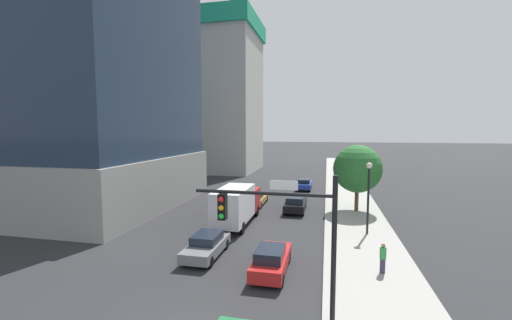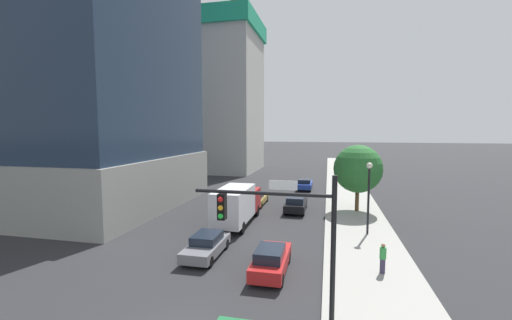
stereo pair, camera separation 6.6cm
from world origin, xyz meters
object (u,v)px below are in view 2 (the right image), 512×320
Objects in this scene: street_tree at (358,169)px; car_blue at (305,184)px; car_red at (271,260)px; box_truck at (237,204)px; pedestrian_green_shirt at (383,258)px; car_gold at (256,198)px; car_black at (296,204)px; traffic_light_pole at (282,224)px; street_lamp at (369,187)px; construction_building at (219,89)px; car_gray at (206,245)px.

street_tree is 12.68m from car_blue.
box_truck is (-4.31, 8.30, 1.01)m from car_red.
street_tree reaches higher than pedestrian_green_shirt.
car_gold is 2.90× the size of pedestrian_green_shirt.
car_black is 1.05× the size of car_red.
street_lamp is (4.63, 12.25, -0.47)m from traffic_light_pole.
construction_building reaches higher than car_black.
car_gray is 2.67× the size of pedestrian_green_shirt.
street_tree is 1.41× the size of car_red.
street_lamp is (23.40, -34.56, -11.83)m from construction_building.
car_black is (-5.68, -0.90, -3.39)m from street_tree.
car_black reaches higher than car_gold.
car_red is 2.74× the size of pedestrian_green_shirt.
street_tree reaches higher than street_lamp.
street_tree is at bearing 32.40° from box_truck.
construction_building reaches higher than pedestrian_green_shirt.
car_red is 5.97m from pedestrian_green_shirt.
car_gold is at bearing 90.00° from box_truck.
car_gold is 7.35m from box_truck.
car_blue is at bearing 75.89° from box_truck.
box_truck is (-10.17, 0.61, -1.90)m from street_lamp.
street_tree is at bearing 68.81° from car_red.
street_tree reaches higher than box_truck.
traffic_light_pole reaches higher than car_black.
street_tree is at bearing -5.33° from car_gold.
car_black is (17.53, -28.51, -14.73)m from construction_building.
construction_building is 51.69m from traffic_light_pole.
box_truck is at bearing 113.30° from traffic_light_pole.
car_blue is at bearing 79.82° from car_gray.
construction_building is 4.72× the size of box_truck.
traffic_light_pole is at bearing -66.70° from box_truck.
street_lamp is 0.70× the size of box_truck.
box_truck reaches higher than pedestrian_green_shirt.
construction_building is 7.67× the size of car_gold.
car_red is 9.41m from box_truck.
traffic_light_pole is at bearing -130.02° from pedestrian_green_shirt.
car_gray is at bearing -90.00° from box_truck.
traffic_light_pole reaches higher than street_lamp.
street_tree is (23.21, -27.61, -11.34)m from construction_building.
car_gold is (-9.98, 0.93, -3.47)m from street_tree.
car_gray is (-5.54, 6.01, -3.44)m from traffic_light_pole.
street_tree is at bearing 52.86° from car_gray.
traffic_light_pole is 1.27× the size of car_gold.
pedestrian_green_shirt is at bearing -35.65° from box_truck.
street_lamp is at bearing 31.52° from car_gray.
car_gray is 10.21m from pedestrian_green_shirt.
street_lamp is 1.22× the size of car_blue.
construction_building is at bearing 119.58° from pedestrian_green_shirt.
traffic_light_pole reaches higher than car_gray.
car_gray is at bearing -90.00° from car_gold.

